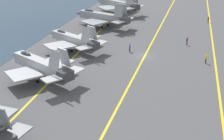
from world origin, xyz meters
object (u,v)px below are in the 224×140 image
object	(u,v)px
parked_jet_sixth	(117,4)
crew_blue_vest	(130,47)
crew_purple_vest	(187,41)
crew_red_vest	(208,19)
parked_jet_third	(40,65)
parked_jet_fourth	(73,39)
crew_yellow_vest	(206,58)
parked_jet_fifth	(102,17)

from	to	relation	value
parked_jet_sixth	crew_blue_vest	bearing A→B (deg)	-161.35
crew_purple_vest	crew_red_vest	distance (m)	21.59
parked_jet_third	parked_jet_fourth	world-z (taller)	parked_jet_third
parked_jet_sixth	crew_red_vest	size ratio (longest dim) A/B	9.95
crew_blue_vest	crew_red_vest	world-z (taller)	crew_blue_vest
parked_jet_sixth	crew_yellow_vest	bearing A→B (deg)	-143.37
parked_jet_third	crew_purple_vest	bearing A→B (deg)	-42.11
parked_jet_fourth	parked_jet_fifth	distance (m)	19.05
crew_blue_vest	crew_purple_vest	xyz separation A→B (m)	(7.63, -11.19, 0.06)
parked_jet_third	crew_red_vest	distance (m)	53.83
parked_jet_fifth	parked_jet_sixth	world-z (taller)	parked_jet_sixth
parked_jet_fourth	crew_blue_vest	bearing A→B (deg)	-80.43
parked_jet_sixth	crew_purple_vest	bearing A→B (deg)	-138.86
parked_jet_fourth	parked_jet_third	bearing A→B (deg)	-179.48
parked_jet_fifth	crew_blue_vest	xyz separation A→B (m)	(-17.04, -11.23, -1.78)
parked_jet_sixth	crew_red_vest	world-z (taller)	parked_jet_sixth
crew_blue_vest	crew_purple_vest	distance (m)	13.54
parked_jet_sixth	crew_red_vest	bearing A→B (deg)	-99.60
crew_purple_vest	crew_yellow_vest	size ratio (longest dim) A/B	1.01
crew_purple_vest	crew_yellow_vest	world-z (taller)	crew_purple_vest
parked_jet_third	crew_yellow_vest	bearing A→B (deg)	-60.83
parked_jet_fifth	crew_red_vest	bearing A→B (deg)	-66.29
parked_jet_third	parked_jet_fourth	size ratio (longest dim) A/B	1.05
crew_blue_vest	crew_yellow_vest	world-z (taller)	crew_yellow_vest
crew_blue_vest	crew_purple_vest	world-z (taller)	crew_purple_vest
parked_jet_third	parked_jet_sixth	distance (m)	50.97
crew_purple_vest	crew_yellow_vest	bearing A→B (deg)	-157.48
parked_jet_fourth	crew_red_vest	size ratio (longest dim) A/B	8.93
parked_jet_fourth	crew_red_vest	xyz separation A→B (m)	(30.77, -27.30, -1.45)
parked_jet_fifth	crew_purple_vest	xyz separation A→B (m)	(-9.42, -22.43, -1.73)
parked_jet_fifth	crew_blue_vest	world-z (taller)	parked_jet_fifth
crew_purple_vest	crew_yellow_vest	distance (m)	11.02
crew_red_vest	parked_jet_fifth	bearing A→B (deg)	113.71
parked_jet_fourth	crew_red_vest	bearing A→B (deg)	-41.58
parked_jet_fourth	crew_purple_vest	world-z (taller)	parked_jet_fourth
crew_yellow_vest	crew_blue_vest	bearing A→B (deg)	80.61
parked_jet_fourth	crew_blue_vest	distance (m)	12.06
crew_blue_vest	crew_red_vest	distance (m)	32.69
crew_yellow_vest	crew_red_vest	size ratio (longest dim) A/B	1.09
parked_jet_third	crew_yellow_vest	size ratio (longest dim) A/B	8.62
crew_blue_vest	crew_red_vest	bearing A→B (deg)	-28.29
crew_red_vest	crew_purple_vest	bearing A→B (deg)	168.51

